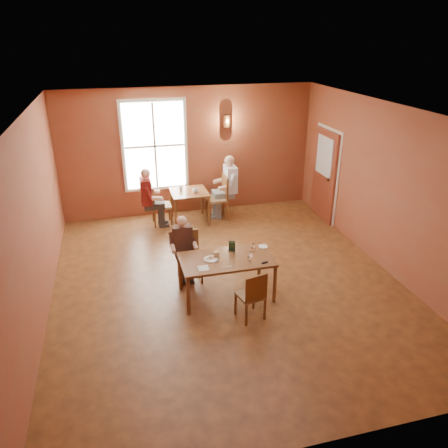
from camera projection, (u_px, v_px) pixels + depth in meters
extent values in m
cube|color=brown|center=(227.00, 282.00, 7.83)|extent=(6.00, 7.00, 0.01)
cube|color=brown|center=(189.00, 152.00, 10.32)|extent=(6.00, 0.04, 3.00)
cube|color=brown|center=(322.00, 334.00, 4.13)|extent=(6.00, 0.04, 3.00)
cube|color=brown|center=(34.00, 222.00, 6.53)|extent=(0.04, 7.00, 3.00)
cube|color=brown|center=(387.00, 189.00, 7.91)|extent=(0.04, 7.00, 3.00)
cube|color=white|center=(227.00, 112.00, 6.61)|extent=(6.00, 7.00, 0.04)
cube|color=white|center=(155.00, 146.00, 10.01)|extent=(1.36, 0.10, 1.96)
cube|color=maroon|center=(324.00, 175.00, 10.12)|extent=(0.12, 1.04, 2.10)
cylinder|color=brown|center=(227.00, 121.00, 10.15)|extent=(0.16, 0.16, 0.28)
cylinder|color=white|center=(211.00, 259.00, 7.11)|extent=(0.30, 0.30, 0.03)
cube|color=tan|center=(216.00, 255.00, 7.16)|extent=(0.08, 0.08, 0.10)
cube|color=black|center=(232.00, 246.00, 7.36)|extent=(0.12, 0.09, 0.18)
cube|color=silver|center=(227.00, 267.00, 6.89)|extent=(0.17, 0.02, 0.00)
cube|color=silver|center=(203.00, 268.00, 6.85)|extent=(0.18, 0.18, 0.01)
cylinder|color=silver|center=(263.00, 246.00, 7.54)|extent=(0.19, 0.19, 0.01)
cube|color=black|center=(265.00, 263.00, 7.01)|extent=(0.12, 0.07, 0.01)
imported|color=white|center=(196.00, 191.00, 9.93)|extent=(0.17, 0.17, 0.11)
imported|color=silver|center=(181.00, 188.00, 10.09)|extent=(0.11, 0.11, 0.10)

